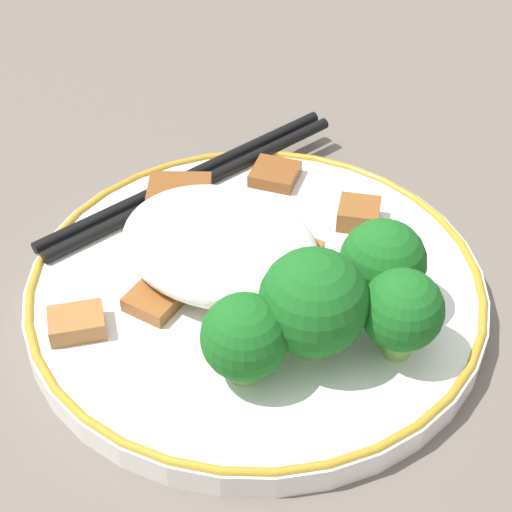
{
  "coord_description": "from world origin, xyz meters",
  "views": [
    {
      "loc": [
        0.18,
        -0.31,
        0.35
      ],
      "look_at": [
        0.0,
        0.0,
        0.04
      ],
      "focal_mm": 60.0,
      "sensor_mm": 36.0,
      "label": 1
    }
  ],
  "objects_px": {
    "plate": "(256,290)",
    "broccoli_back_right": "(402,311)",
    "broccoli_back_left": "(245,338)",
    "broccoli_mid_left": "(383,264)",
    "chopsticks": "(193,180)",
    "broccoli_back_center": "(313,303)"
  },
  "relations": [
    {
      "from": "broccoli_back_left",
      "to": "broccoli_back_center",
      "type": "bearing_deg",
      "value": 54.66
    },
    {
      "from": "broccoli_back_center",
      "to": "broccoli_back_right",
      "type": "xyz_separation_m",
      "value": [
        0.04,
        0.02,
        -0.01
      ]
    },
    {
      "from": "broccoli_back_right",
      "to": "chopsticks",
      "type": "xyz_separation_m",
      "value": [
        -0.17,
        0.07,
        -0.03
      ]
    },
    {
      "from": "broccoli_back_center",
      "to": "plate",
      "type": "bearing_deg",
      "value": 148.46
    },
    {
      "from": "plate",
      "to": "chopsticks",
      "type": "distance_m",
      "value": 0.1
    },
    {
      "from": "broccoli_mid_left",
      "to": "broccoli_back_center",
      "type": "bearing_deg",
      "value": -108.72
    },
    {
      "from": "broccoli_back_right",
      "to": "chopsticks",
      "type": "relative_size",
      "value": 0.24
    },
    {
      "from": "broccoli_back_center",
      "to": "broccoli_mid_left",
      "type": "relative_size",
      "value": 1.16
    },
    {
      "from": "broccoli_back_right",
      "to": "chopsticks",
      "type": "distance_m",
      "value": 0.19
    },
    {
      "from": "broccoli_back_left",
      "to": "chopsticks",
      "type": "bearing_deg",
      "value": 132.22
    },
    {
      "from": "plate",
      "to": "broccoli_back_center",
      "type": "distance_m",
      "value": 0.07
    },
    {
      "from": "broccoli_back_left",
      "to": "broccoli_mid_left",
      "type": "distance_m",
      "value": 0.09
    },
    {
      "from": "broccoli_back_right",
      "to": "broccoli_mid_left",
      "type": "relative_size",
      "value": 0.95
    },
    {
      "from": "plate",
      "to": "broccoli_back_right",
      "type": "relative_size",
      "value": 5.05
    },
    {
      "from": "broccoli_back_left",
      "to": "broccoli_back_right",
      "type": "xyz_separation_m",
      "value": [
        0.06,
        0.05,
        0.0
      ]
    },
    {
      "from": "plate",
      "to": "broccoli_back_right",
      "type": "bearing_deg",
      "value": -5.92
    },
    {
      "from": "plate",
      "to": "broccoli_back_right",
      "type": "height_order",
      "value": "broccoli_back_right"
    },
    {
      "from": "plate",
      "to": "broccoli_mid_left",
      "type": "relative_size",
      "value": 4.78
    },
    {
      "from": "broccoli_back_left",
      "to": "broccoli_back_right",
      "type": "height_order",
      "value": "broccoli_back_right"
    },
    {
      "from": "plate",
      "to": "broccoli_back_left",
      "type": "xyz_separation_m",
      "value": [
        0.03,
        -0.06,
        0.03
      ]
    },
    {
      "from": "plate",
      "to": "broccoli_back_left",
      "type": "distance_m",
      "value": 0.08
    },
    {
      "from": "broccoli_back_right",
      "to": "broccoli_back_left",
      "type": "bearing_deg",
      "value": -139.24
    }
  ]
}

